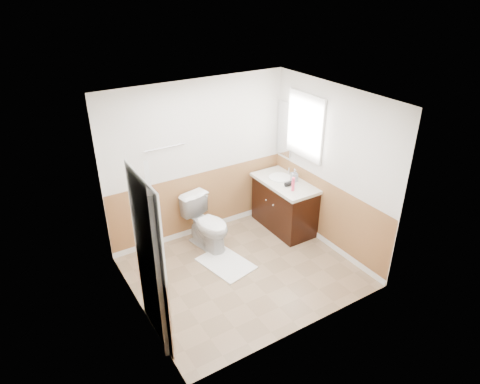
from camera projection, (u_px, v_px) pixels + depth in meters
floor at (243, 271)px, 6.10m from camera, size 3.00×3.00×0.00m
ceiling at (244, 100)px, 4.94m from camera, size 3.00×3.00×0.00m
wall_back at (198, 161)px, 6.50m from camera, size 3.00×0.00×3.00m
wall_front at (308, 243)px, 4.54m from camera, size 3.00×0.00×3.00m
wall_left at (132, 227)px, 4.82m from camera, size 0.00×3.00×3.00m
wall_right at (330, 169)px, 6.22m from camera, size 0.00×3.00×3.00m
wainscot_back at (201, 204)px, 6.84m from camera, size 3.00×0.00×3.00m
wainscot_front at (303, 296)px, 4.90m from camera, size 3.00×0.00×3.00m
wainscot_left at (140, 279)px, 5.17m from camera, size 0.00×2.60×2.60m
wainscot_right at (325, 214)px, 6.56m from camera, size 0.00×2.60×2.60m
toilet at (207, 223)px, 6.48m from camera, size 0.62×0.88×0.82m
bath_mat at (226, 263)px, 6.25m from camera, size 0.70×0.90×0.02m
vanity_cabinet at (284, 206)px, 6.98m from camera, size 0.55×1.10×0.80m
vanity_knob_left at (273, 205)px, 6.70m from camera, size 0.03×0.03×0.03m
vanity_knob_right at (266, 200)px, 6.85m from camera, size 0.03×0.03×0.03m
countertop at (285, 183)px, 6.78m from camera, size 0.60×1.15×0.05m
sink_basin at (280, 177)px, 6.88m from camera, size 0.36×0.36×0.02m
faucet at (289, 172)px, 6.94m from camera, size 0.02×0.02×0.14m
lotion_bottle at (293, 184)px, 6.44m from camera, size 0.05×0.05×0.22m
soap_dispenser at (294, 175)px, 6.73m from camera, size 0.11×0.11×0.21m
hair_dryer_body at (289, 184)px, 6.62m from camera, size 0.14×0.07×0.07m
hair_dryer_handle at (287, 186)px, 6.63m from camera, size 0.03×0.03×0.07m
mirror_panel at (284, 129)px, 6.90m from camera, size 0.02×0.35×0.90m
window_frame at (305, 126)px, 6.42m from camera, size 0.04×0.80×1.00m
window_glass at (306, 126)px, 6.42m from camera, size 0.01×0.70×0.90m
door at (157, 261)px, 4.64m from camera, size 0.29×0.78×2.04m
door_frame at (150, 263)px, 4.60m from camera, size 0.02×0.92×2.10m
door_knob at (152, 250)px, 4.94m from camera, size 0.06×0.06×0.06m
towel_bar at (164, 148)px, 6.04m from camera, size 0.62×0.02×0.02m
tp_holder_bar at (196, 196)px, 6.65m from camera, size 0.14×0.02×0.02m
tp_roll at (196, 196)px, 6.65m from camera, size 0.10×0.11×0.11m
tp_sheet at (197, 202)px, 6.70m from camera, size 0.10×0.01×0.16m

